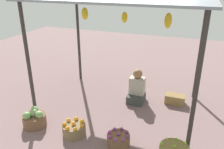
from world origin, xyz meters
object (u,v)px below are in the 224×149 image
Objects in this scene: basket_oranges at (74,129)px; basket_purple_onions at (118,140)px; wooden_crate_near_vendor at (175,99)px; basket_cabbages at (34,119)px; vendor_person at (137,89)px.

basket_purple_onions is at bearing 0.30° from basket_oranges.
basket_purple_onions is at bearing -111.65° from wooden_crate_near_vendor.
basket_oranges is at bearing -179.70° from basket_purple_onions.
basket_cabbages is at bearing -179.16° from basket_purple_onions.
basket_cabbages reaches higher than wooden_crate_near_vendor.
basket_oranges reaches higher than basket_purple_onions.
vendor_person reaches higher than basket_oranges.
vendor_person is 2.29m from basket_cabbages.
wooden_crate_near_vendor is (2.44, 1.85, -0.05)m from basket_cabbages.
basket_oranges is 1.08× the size of basket_purple_onions.
vendor_person is 1.84× the size of basket_oranges.
basket_purple_onions is 1.97m from wooden_crate_near_vendor.
wooden_crate_near_vendor is (1.58, 1.83, -0.01)m from basket_oranges.
vendor_person is at bearing 65.76° from basket_oranges.
wooden_crate_near_vendor is (0.73, 1.83, -0.01)m from basket_purple_onions.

